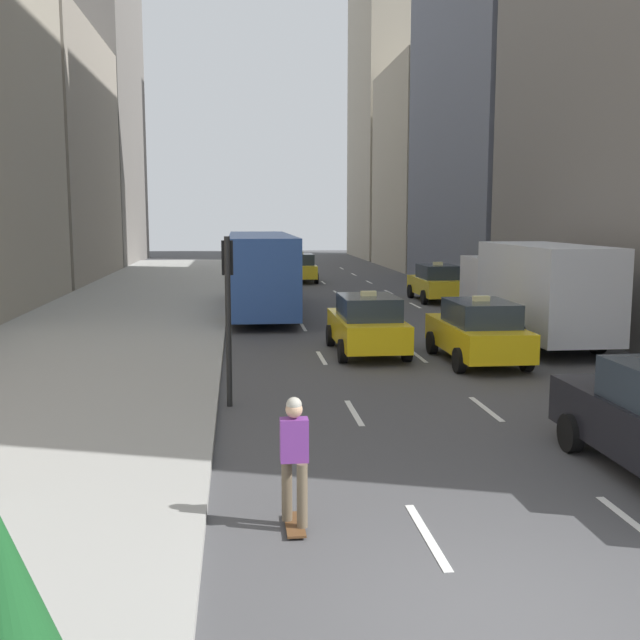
# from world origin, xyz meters

# --- Properties ---
(ground_plane) EXTENTS (160.00, 160.00, 0.00)m
(ground_plane) POSITION_xyz_m (0.00, 0.00, 0.00)
(ground_plane) COLOR #474749
(sidewalk_left) EXTENTS (8.00, 66.00, 0.15)m
(sidewalk_left) POSITION_xyz_m (-7.00, 27.00, 0.07)
(sidewalk_left) COLOR #9E9E99
(sidewalk_left) RESTS_ON ground
(lane_markings) EXTENTS (5.72, 56.00, 0.01)m
(lane_markings) POSITION_xyz_m (2.60, 23.00, 0.01)
(lane_markings) COLOR white
(lane_markings) RESTS_ON ground
(building_row_left) EXTENTS (6.00, 68.03, 38.00)m
(building_row_left) POSITION_xyz_m (-14.00, 35.11, 14.85)
(building_row_left) COLOR gray
(building_row_left) RESTS_ON ground
(building_row_right) EXTENTS (6.00, 71.29, 36.21)m
(building_row_right) POSITION_xyz_m (12.00, 37.19, 15.08)
(building_row_right) COLOR gray
(building_row_right) RESTS_ON ground
(taxi_lead) EXTENTS (2.02, 4.40, 1.87)m
(taxi_lead) POSITION_xyz_m (1.20, 14.54, 0.88)
(taxi_lead) COLOR yellow
(taxi_lead) RESTS_ON ground
(taxi_second) EXTENTS (2.02, 4.40, 1.87)m
(taxi_second) POSITION_xyz_m (6.80, 27.63, 0.88)
(taxi_second) COLOR yellow
(taxi_second) RESTS_ON ground
(taxi_third) EXTENTS (2.02, 4.40, 1.87)m
(taxi_third) POSITION_xyz_m (1.20, 38.53, 0.88)
(taxi_third) COLOR yellow
(taxi_third) RESTS_ON ground
(taxi_fourth) EXTENTS (2.02, 4.40, 1.87)m
(taxi_fourth) POSITION_xyz_m (4.00, 12.89, 0.88)
(taxi_fourth) COLOR yellow
(taxi_fourth) RESTS_ON ground
(city_bus) EXTENTS (2.80, 11.61, 3.25)m
(city_bus) POSITION_xyz_m (-1.61, 24.33, 1.79)
(city_bus) COLOR #2D519E
(city_bus) RESTS_ON ground
(box_truck) EXTENTS (2.58, 8.40, 3.15)m
(box_truck) POSITION_xyz_m (6.80, 16.01, 1.71)
(box_truck) COLOR silver
(box_truck) RESTS_ON ground
(skateboarder) EXTENTS (0.36, 0.80, 1.75)m
(skateboarder) POSITION_xyz_m (-1.85, 2.42, 0.96)
(skateboarder) COLOR brown
(skateboarder) RESTS_ON ground
(traffic_light_pole) EXTENTS (0.24, 0.42, 3.60)m
(traffic_light_pole) POSITION_xyz_m (-2.75, 8.92, 2.41)
(traffic_light_pole) COLOR black
(traffic_light_pole) RESTS_ON ground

